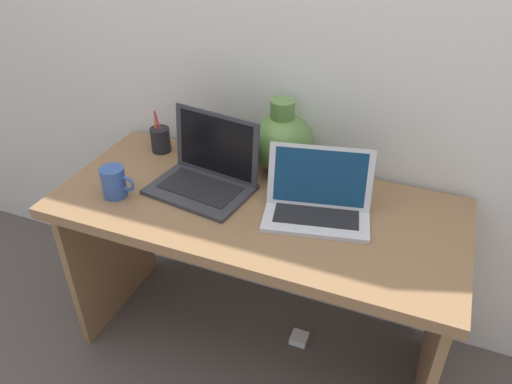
{
  "coord_description": "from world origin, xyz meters",
  "views": [
    {
      "loc": [
        0.52,
        -1.29,
        1.71
      ],
      "look_at": [
        0.0,
        0.0,
        0.77
      ],
      "focal_mm": 34.87,
      "sensor_mm": 36.0,
      "label": 1
    }
  ],
  "objects_px": {
    "green_vase": "(282,142)",
    "laptop_right": "(318,198)",
    "coffee_mug": "(114,182)",
    "power_brick": "(299,338)",
    "pen_cup": "(160,139)",
    "laptop_left": "(208,168)"
  },
  "relations": [
    {
      "from": "green_vase",
      "to": "coffee_mug",
      "type": "xyz_separation_m",
      "value": [
        -0.47,
        -0.39,
        -0.06
      ]
    },
    {
      "from": "power_brick",
      "to": "green_vase",
      "type": "bearing_deg",
      "value": 134.15
    },
    {
      "from": "laptop_right",
      "to": "power_brick",
      "type": "height_order",
      "value": "laptop_right"
    },
    {
      "from": "laptop_right",
      "to": "power_brick",
      "type": "relative_size",
      "value": 5.44
    },
    {
      "from": "laptop_left",
      "to": "coffee_mug",
      "type": "xyz_separation_m",
      "value": [
        -0.27,
        -0.18,
        -0.01
      ]
    },
    {
      "from": "green_vase",
      "to": "power_brick",
      "type": "distance_m",
      "value": 0.86
    },
    {
      "from": "laptop_right",
      "to": "coffee_mug",
      "type": "bearing_deg",
      "value": -166.27
    },
    {
      "from": "laptop_right",
      "to": "pen_cup",
      "type": "bearing_deg",
      "value": 166.13
    },
    {
      "from": "laptop_left",
      "to": "laptop_right",
      "type": "relative_size",
      "value": 0.99
    },
    {
      "from": "laptop_left",
      "to": "laptop_right",
      "type": "bearing_deg",
      "value": -2.44
    },
    {
      "from": "laptop_right",
      "to": "green_vase",
      "type": "height_order",
      "value": "green_vase"
    },
    {
      "from": "laptop_left",
      "to": "coffee_mug",
      "type": "distance_m",
      "value": 0.33
    },
    {
      "from": "green_vase",
      "to": "pen_cup",
      "type": "distance_m",
      "value": 0.5
    },
    {
      "from": "laptop_left",
      "to": "laptop_right",
      "type": "distance_m",
      "value": 0.41
    },
    {
      "from": "power_brick",
      "to": "pen_cup",
      "type": "bearing_deg",
      "value": 169.41
    },
    {
      "from": "pen_cup",
      "to": "power_brick",
      "type": "height_order",
      "value": "pen_cup"
    },
    {
      "from": "laptop_left",
      "to": "pen_cup",
      "type": "distance_m",
      "value": 0.33
    },
    {
      "from": "laptop_right",
      "to": "coffee_mug",
      "type": "xyz_separation_m",
      "value": [
        -0.68,
        -0.17,
        -0.0
      ]
    },
    {
      "from": "coffee_mug",
      "to": "laptop_left",
      "type": "bearing_deg",
      "value": 34.4
    },
    {
      "from": "laptop_left",
      "to": "pen_cup",
      "type": "relative_size",
      "value": 2.06
    },
    {
      "from": "green_vase",
      "to": "laptop_right",
      "type": "bearing_deg",
      "value": -46.75
    },
    {
      "from": "pen_cup",
      "to": "coffee_mug",
      "type": "bearing_deg",
      "value": -86.52
    }
  ]
}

